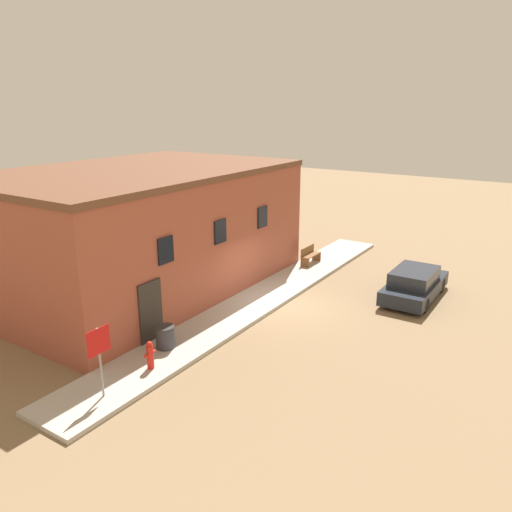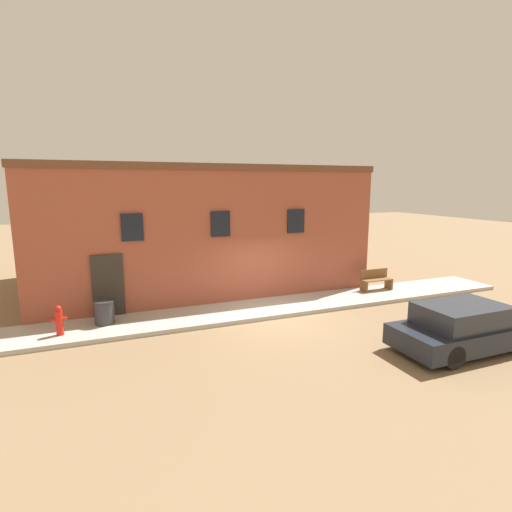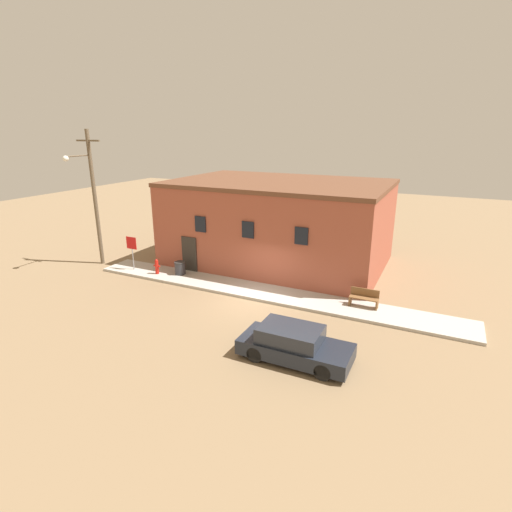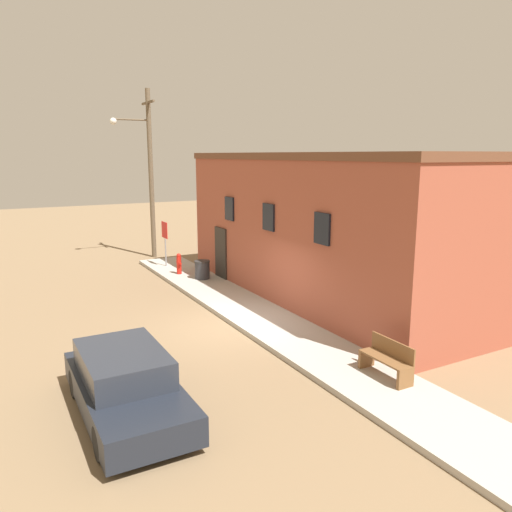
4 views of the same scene
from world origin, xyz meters
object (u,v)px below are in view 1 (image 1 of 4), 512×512
fire_hydrant (150,355)px  trash_bin (165,337)px  stop_sign (99,349)px  bench (310,255)px  parked_car (414,284)px

fire_hydrant → trash_bin: fire_hydrant is taller
stop_sign → bench: bearing=2.9°
fire_hydrant → parked_car: 11.34m
bench → trash_bin: size_ratio=1.80×
trash_bin → parked_car: parked_car is taller
fire_hydrant → bench: fire_hydrant is taller
bench → fire_hydrant: bearing=-176.6°
bench → stop_sign: bearing=-177.1°
fire_hydrant → trash_bin: (1.23, 0.54, -0.07)m
fire_hydrant → stop_sign: 2.02m
stop_sign → parked_car: size_ratio=0.49×
stop_sign → parked_car: bearing=-22.0°
bench → parked_car: bearing=-104.7°
fire_hydrant → parked_car: bearing=-25.3°
stop_sign → trash_bin: (3.00, 0.54, -1.04)m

